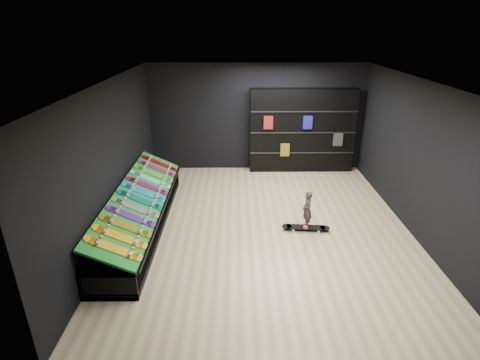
{
  "coord_description": "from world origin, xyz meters",
  "views": [
    {
      "loc": [
        -0.58,
        -6.87,
        4.0
      ],
      "look_at": [
        -0.5,
        0.2,
        1.0
      ],
      "focal_mm": 28.0,
      "sensor_mm": 36.0,
      "label": 1
    }
  ],
  "objects_px": {
    "floor_skateboard": "(306,228)",
    "display_rack": "(142,217)",
    "child": "(307,216)",
    "back_shelving": "(302,131)"
  },
  "relations": [
    {
      "from": "display_rack",
      "to": "floor_skateboard",
      "type": "xyz_separation_m",
      "value": [
        3.41,
        -0.14,
        -0.2
      ]
    },
    {
      "from": "back_shelving",
      "to": "display_rack",
      "type": "bearing_deg",
      "value": -139.09
    },
    {
      "from": "floor_skateboard",
      "to": "child",
      "type": "distance_m",
      "value": 0.28
    },
    {
      "from": "back_shelving",
      "to": "child",
      "type": "height_order",
      "value": "back_shelving"
    },
    {
      "from": "floor_skateboard",
      "to": "display_rack",
      "type": "bearing_deg",
      "value": -177.13
    },
    {
      "from": "display_rack",
      "to": "child",
      "type": "bearing_deg",
      "value": -2.39
    },
    {
      "from": "display_rack",
      "to": "child",
      "type": "relative_size",
      "value": 9.45
    },
    {
      "from": "display_rack",
      "to": "floor_skateboard",
      "type": "bearing_deg",
      "value": -2.39
    },
    {
      "from": "display_rack",
      "to": "child",
      "type": "height_order",
      "value": "child"
    },
    {
      "from": "display_rack",
      "to": "back_shelving",
      "type": "bearing_deg",
      "value": 40.91
    }
  ]
}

